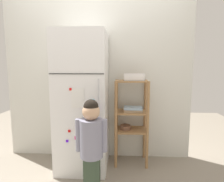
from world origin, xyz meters
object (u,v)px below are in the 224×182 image
object	(u,v)px
refrigerator	(83,102)
pantry_shelf_unit	(131,115)
fruit_bin	(134,78)
child_standing	(91,138)

from	to	relation	value
refrigerator	pantry_shelf_unit	world-z (taller)	refrigerator
fruit_bin	child_standing	bearing A→B (deg)	-125.25
child_standing	pantry_shelf_unit	xyz separation A→B (m)	(0.42, 0.66, 0.07)
refrigerator	pantry_shelf_unit	bearing A→B (deg)	12.09
child_standing	fruit_bin	distance (m)	0.97
pantry_shelf_unit	fruit_bin	bearing A→B (deg)	-19.02
child_standing	fruit_bin	bearing A→B (deg)	54.75
fruit_bin	refrigerator	bearing A→B (deg)	-169.57
refrigerator	fruit_bin	distance (m)	0.72
child_standing	fruit_bin	world-z (taller)	fruit_bin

